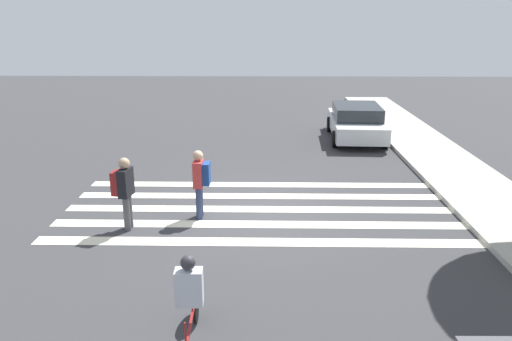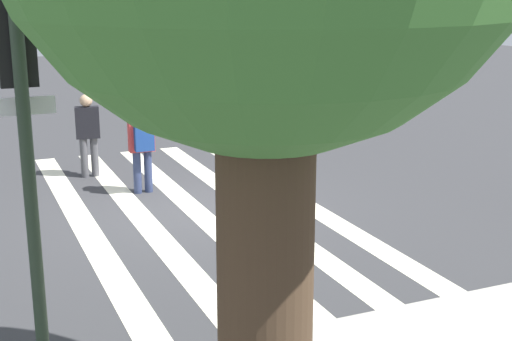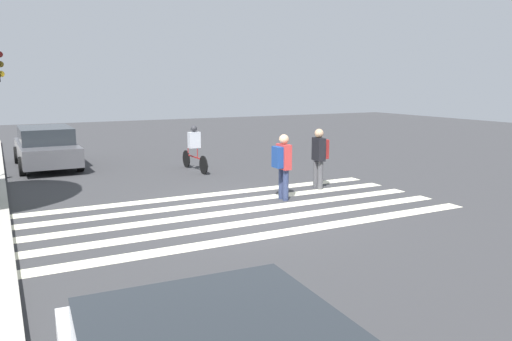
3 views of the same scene
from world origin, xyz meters
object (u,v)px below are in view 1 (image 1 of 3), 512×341
(pedestrian_adult_blue_shirt, at_px, (200,179))
(car_parked_far_curb, at_px, (356,122))
(cyclist_far_lane, at_px, (190,301))
(pedestrian_child_with_backpack, at_px, (124,188))

(pedestrian_adult_blue_shirt, bearing_deg, car_parked_far_curb, -30.33)
(cyclist_far_lane, distance_m, car_parked_far_curb, 14.42)
(cyclist_far_lane, bearing_deg, pedestrian_adult_blue_shirt, -176.69)
(pedestrian_child_with_backpack, height_order, car_parked_far_curb, pedestrian_child_with_backpack)
(cyclist_far_lane, relative_size, car_parked_far_curb, 0.48)
(pedestrian_adult_blue_shirt, distance_m, cyclist_far_lane, 5.24)
(pedestrian_child_with_backpack, relative_size, car_parked_far_curb, 0.38)
(pedestrian_child_with_backpack, bearing_deg, cyclist_far_lane, 33.94)
(pedestrian_child_with_backpack, distance_m, cyclist_far_lane, 4.97)
(cyclist_far_lane, height_order, car_parked_far_curb, cyclist_far_lane)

